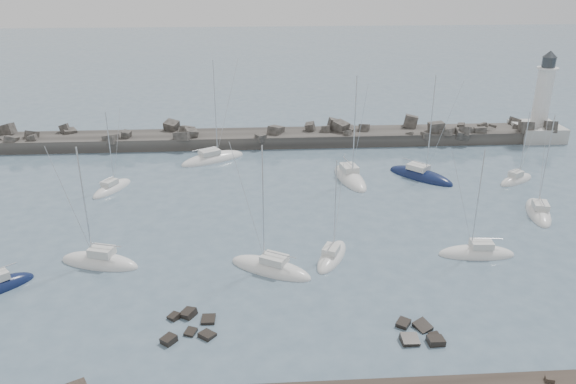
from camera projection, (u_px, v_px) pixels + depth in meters
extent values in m
plane|color=slate|center=(240.00, 268.00, 52.62)|extent=(400.00, 400.00, 0.00)
cube|color=#2B231E|center=(550.00, 379.00, 38.02)|extent=(0.68, 0.67, 0.33)
cube|color=black|center=(169.00, 340.00, 42.38)|extent=(1.41, 1.41, 0.67)
cube|color=black|center=(191.00, 334.00, 43.51)|extent=(1.09, 1.24, 0.77)
cube|color=black|center=(209.00, 321.00, 45.06)|extent=(1.15, 1.33, 0.68)
cube|color=black|center=(175.00, 319.00, 45.32)|extent=(1.33, 1.20, 1.04)
cube|color=black|center=(188.00, 314.00, 45.55)|extent=(1.59, 1.57, 0.85)
cube|color=black|center=(207.00, 337.00, 43.12)|extent=(1.56, 1.54, 0.78)
cube|color=black|center=(434.00, 337.00, 43.14)|extent=(0.89, 0.78, 0.67)
cube|color=black|center=(403.00, 324.00, 44.35)|extent=(1.41, 1.46, 0.74)
cube|color=black|center=(422.00, 328.00, 44.13)|extent=(1.62, 1.76, 1.12)
cube|color=black|center=(436.00, 343.00, 42.36)|extent=(1.32, 1.13, 0.94)
cube|color=black|center=(409.00, 341.00, 42.45)|extent=(1.39, 1.36, 0.93)
cube|color=#33302D|center=(195.00, 144.00, 87.08)|extent=(115.00, 6.00, 3.20)
cube|color=#33302D|center=(469.00, 132.00, 87.33)|extent=(2.18, 2.08, 1.63)
cube|color=#33302D|center=(326.00, 129.00, 87.59)|extent=(1.63, 1.97, 1.53)
cube|color=#33302D|center=(126.00, 135.00, 84.56)|extent=(1.60, 1.64, 1.55)
cube|color=#33302D|center=(310.00, 127.00, 87.95)|extent=(1.92, 1.85, 1.84)
cube|color=#33302D|center=(11.00, 140.00, 83.01)|extent=(1.89, 1.90, 1.78)
cube|color=#33302D|center=(261.00, 138.00, 84.68)|extent=(1.85, 1.94, 1.23)
cube|color=#33302D|center=(348.00, 129.00, 88.37)|extent=(2.42, 2.43, 1.76)
cube|color=#33302D|center=(190.00, 135.00, 84.95)|extent=(2.76, 2.43, 2.61)
cube|color=#33302D|center=(65.00, 129.00, 87.07)|extent=(1.73, 1.86, 1.95)
cube|color=#33302D|center=(461.00, 126.00, 89.56)|extent=(1.56, 1.44, 1.25)
cube|color=#33302D|center=(364.00, 130.00, 88.15)|extent=(2.05, 2.25, 2.08)
cube|color=#33302D|center=(551.00, 127.00, 87.14)|extent=(2.07, 2.38, 2.18)
cube|color=#33302D|center=(445.00, 133.00, 87.38)|extent=(1.53, 1.61, 1.42)
cube|color=#33302D|center=(347.00, 133.00, 85.99)|extent=(1.55, 1.63, 1.18)
cube|color=#33302D|center=(410.00, 134.00, 86.41)|extent=(1.40, 1.42, 1.11)
cube|color=#33302D|center=(33.00, 139.00, 83.44)|extent=(1.45, 1.43, 1.48)
cube|color=#33302D|center=(184.00, 133.00, 87.61)|extent=(1.68, 1.86, 1.47)
cube|color=#33302D|center=(526.00, 128.00, 87.36)|extent=(2.09, 2.54, 2.31)
cube|color=#33302D|center=(172.00, 127.00, 88.30)|extent=(2.61, 2.84, 2.42)
cube|color=#33302D|center=(32.00, 137.00, 84.88)|extent=(2.62, 2.74, 2.47)
cube|color=#33302D|center=(8.00, 130.00, 86.33)|extent=(2.41, 2.30, 2.45)
cube|color=#33302D|center=(515.00, 121.00, 91.79)|extent=(2.38, 2.06, 1.89)
cube|color=#33302D|center=(462.00, 134.00, 86.75)|extent=(2.37, 2.01, 2.08)
cube|color=#33302D|center=(490.00, 132.00, 88.48)|extent=(1.78, 2.00, 1.51)
cube|color=#33302D|center=(426.00, 136.00, 86.31)|extent=(2.04, 1.84, 1.39)
cube|color=#33302D|center=(436.00, 128.00, 87.25)|extent=(2.45, 2.13, 2.06)
cube|color=#33302D|center=(341.00, 128.00, 87.62)|extent=(2.98, 3.10, 2.30)
cube|color=#33302D|center=(482.00, 126.00, 88.97)|extent=(1.53, 1.41, 1.48)
cube|color=#33302D|center=(492.00, 127.00, 89.64)|extent=(1.17, 0.96, 1.04)
cube|color=#33302D|center=(447.00, 132.00, 86.67)|extent=(2.81, 2.89, 1.67)
cube|color=#33302D|center=(69.00, 133.00, 87.15)|extent=(2.73, 2.61, 1.66)
cube|color=#33302D|center=(411.00, 122.00, 89.94)|extent=(2.81, 2.84, 2.46)
cube|color=#33302D|center=(276.00, 131.00, 86.72)|extent=(2.96, 3.13, 2.06)
cube|color=#33302D|center=(334.00, 125.00, 89.46)|extent=(2.32, 2.30, 2.31)
cube|color=#33302D|center=(517.00, 127.00, 89.21)|extent=(1.69, 1.52, 1.24)
cube|color=#33302D|center=(4.00, 140.00, 84.02)|extent=(1.66, 1.66, 1.23)
cube|color=#33302D|center=(465.00, 131.00, 86.48)|extent=(2.28, 2.45, 1.88)
cube|color=#33302D|center=(183.00, 136.00, 84.23)|extent=(2.97, 2.83, 1.97)
cube|color=#33302D|center=(187.00, 131.00, 86.11)|extent=(2.37, 2.70, 2.07)
cube|color=#33302D|center=(525.00, 130.00, 88.83)|extent=(1.21, 1.43, 1.23)
cube|color=#33302D|center=(480.00, 131.00, 87.59)|extent=(2.18, 2.45, 1.53)
cube|color=#33302D|center=(111.00, 140.00, 83.70)|extent=(2.63, 2.60, 2.01)
cube|color=#A7A6A1|center=(536.00, 134.00, 90.07)|extent=(7.00, 7.00, 3.00)
cylinder|color=white|center=(543.00, 97.00, 87.75)|extent=(2.50, 2.50, 9.00)
cylinder|color=white|center=(548.00, 68.00, 86.05)|extent=(3.20, 3.20, 0.25)
cylinder|color=#31363B|center=(549.00, 62.00, 85.71)|extent=(2.00, 2.00, 1.60)
cone|color=#31363B|center=(550.00, 54.00, 85.21)|extent=(2.20, 2.20, 1.00)
cylinder|color=silver|center=(0.00, 268.00, 48.92)|extent=(2.12, 1.86, 0.10)
ellipsoid|color=white|center=(112.00, 189.00, 70.31)|extent=(4.94, 6.95, 1.81)
cube|color=silver|center=(109.00, 182.00, 69.61)|extent=(2.07, 2.30, 0.60)
cylinder|color=silver|center=(110.00, 148.00, 68.71)|extent=(0.10, 0.10, 9.10)
cylinder|color=silver|center=(106.00, 180.00, 69.00)|extent=(1.31, 2.44, 0.09)
ellipsoid|color=white|center=(213.00, 160.00, 80.57)|extent=(9.99, 7.54, 2.27)
cube|color=silver|center=(209.00, 152.00, 79.82)|extent=(3.36, 3.08, 0.66)
cylinder|color=silver|center=(215.00, 108.00, 78.05)|extent=(0.11, 0.11, 13.22)
cylinder|color=silver|center=(205.00, 149.00, 79.23)|extent=(3.43, 2.05, 0.09)
ellipsoid|color=white|center=(100.00, 264.00, 53.28)|extent=(8.25, 4.58, 2.27)
cube|color=silver|center=(102.00, 251.00, 52.67)|extent=(2.57, 2.15, 0.80)
cylinder|color=silver|center=(85.00, 203.00, 50.98)|extent=(0.14, 0.14, 10.64)
cylinder|color=silver|center=(106.00, 245.00, 52.27)|extent=(3.06, 1.01, 0.11)
ellipsoid|color=white|center=(350.00, 179.00, 73.53)|extent=(4.56, 9.79, 2.42)
cube|color=silver|center=(349.00, 168.00, 73.41)|extent=(2.34, 2.93, 0.78)
cylinder|color=silver|center=(355.00, 126.00, 70.01)|extent=(0.13, 0.13, 12.72)
cylinder|color=silver|center=(348.00, 161.00, 73.72)|extent=(0.78, 3.73, 0.11)
ellipsoid|color=white|center=(332.00, 257.00, 54.37)|extent=(4.71, 6.93, 1.79)
cube|color=silver|center=(331.00, 249.00, 53.67)|extent=(2.01, 2.26, 0.60)
cylinder|color=silver|center=(335.00, 206.00, 52.79)|extent=(0.10, 0.10, 9.02)
cylinder|color=silver|center=(330.00, 246.00, 53.05)|extent=(1.21, 2.46, 0.09)
ellipsoid|color=#0E193D|center=(420.00, 177.00, 74.25)|extent=(8.52, 8.85, 2.28)
cube|color=silver|center=(418.00, 167.00, 74.04)|extent=(3.17, 3.21, 0.69)
cylinder|color=silver|center=(431.00, 125.00, 70.96)|extent=(0.12, 0.12, 12.66)
cylinder|color=silver|center=(414.00, 161.00, 74.21)|extent=(2.63, 2.81, 0.10)
ellipsoid|color=white|center=(476.00, 255.00, 54.89)|extent=(7.58, 2.83, 1.97)
cube|color=silver|center=(482.00, 244.00, 54.43)|extent=(2.18, 1.64, 0.65)
cylinder|color=silver|center=(478.00, 200.00, 52.63)|extent=(0.11, 0.11, 10.03)
cylinder|color=silver|center=(488.00, 239.00, 54.20)|extent=(2.97, 0.31, 0.09)
ellipsoid|color=white|center=(538.00, 213.00, 63.74)|extent=(4.37, 8.10, 2.03)
cube|color=silver|center=(541.00, 205.00, 62.93)|extent=(2.08, 2.50, 0.67)
cylinder|color=silver|center=(546.00, 161.00, 61.95)|extent=(0.11, 0.11, 10.44)
cylinder|color=silver|center=(543.00, 202.00, 62.20)|extent=(0.92, 3.01, 0.10)
ellipsoid|color=white|center=(516.00, 181.00, 72.96)|extent=(6.25, 4.83, 1.83)
cube|color=silver|center=(516.00, 174.00, 72.37)|extent=(2.12, 1.96, 0.66)
cylinder|color=silver|center=(524.00, 144.00, 71.31)|extent=(0.11, 0.11, 8.31)
cylinder|color=silver|center=(515.00, 170.00, 71.90)|extent=(2.15, 1.36, 0.09)
ellipsoid|color=white|center=(271.00, 270.00, 52.25)|extent=(8.45, 6.36, 2.11)
cube|color=silver|center=(274.00, 259.00, 51.60)|extent=(2.84, 2.60, 0.68)
cylinder|color=silver|center=(263.00, 205.00, 50.01)|extent=(0.12, 0.12, 11.17)
cylinder|color=silver|center=(280.00, 254.00, 51.12)|extent=(2.92, 1.74, 0.10)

